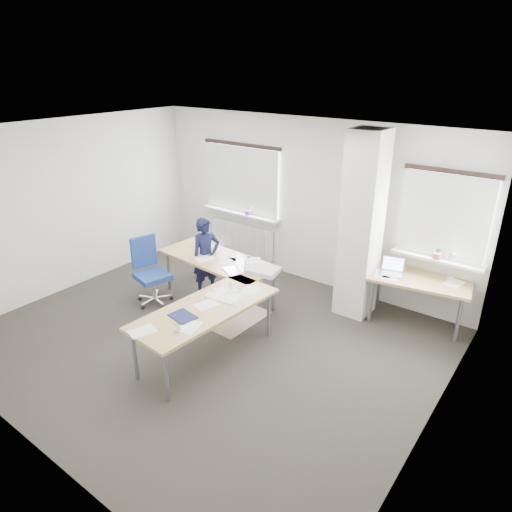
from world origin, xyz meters
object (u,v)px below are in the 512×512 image
Objects in this scene: desk_side at (419,281)px; person at (206,257)px; task_chair at (152,285)px; desk_main at (215,283)px.

desk_side is 1.14× the size of person.
person is (0.49, 0.76, 0.36)m from task_chair.
desk_side is 1.39× the size of task_chair.
desk_main is at bearing -108.78° from person.
desk_main is 1.05m from person.
person is at bearing 71.65° from task_chair.
desk_side is at bearing 42.49° from desk_main.
person is (-0.79, 0.68, -0.03)m from desk_main.
desk_main is 1.34m from task_chair.
desk_side reaches higher than task_chair.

